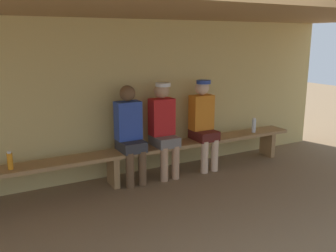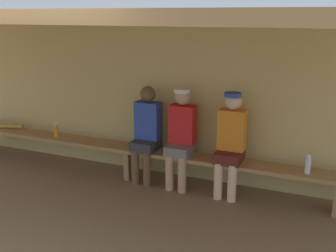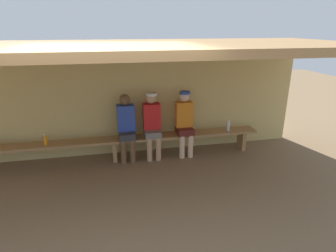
% 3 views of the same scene
% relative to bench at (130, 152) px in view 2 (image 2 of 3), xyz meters
% --- Properties ---
extents(ground_plane, '(24.00, 24.00, 0.00)m').
position_rel_bench_xyz_m(ground_plane, '(0.00, -1.55, -0.39)').
color(ground_plane, brown).
extents(back_wall, '(8.00, 0.20, 2.20)m').
position_rel_bench_xyz_m(back_wall, '(0.00, 0.45, 0.71)').
color(back_wall, tan).
rests_on(back_wall, ground).
extents(dugout_roof, '(8.00, 2.80, 0.12)m').
position_rel_bench_xyz_m(dugout_roof, '(0.00, -0.85, 1.87)').
color(dugout_roof, '#9E7547').
rests_on(dugout_roof, back_wall).
extents(bench, '(6.00, 0.36, 0.46)m').
position_rel_bench_xyz_m(bench, '(0.00, 0.00, 0.00)').
color(bench, '#9E7547').
rests_on(bench, ground).
extents(player_middle, '(0.34, 0.42, 1.34)m').
position_rel_bench_xyz_m(player_middle, '(0.26, 0.00, 0.34)').
color(player_middle, '#333338').
rests_on(player_middle, ground).
extents(player_in_white, '(0.34, 0.42, 1.34)m').
position_rel_bench_xyz_m(player_in_white, '(0.77, 0.00, 0.36)').
color(player_in_white, slate).
rests_on(player_in_white, ground).
extents(player_with_sunglasses, '(0.34, 0.42, 1.34)m').
position_rel_bench_xyz_m(player_with_sunglasses, '(1.44, 0.00, 0.36)').
color(player_with_sunglasses, '#591E19').
rests_on(player_with_sunglasses, ground).
extents(water_bottle_blue, '(0.06, 0.06, 0.22)m').
position_rel_bench_xyz_m(water_bottle_blue, '(-1.26, -0.03, 0.18)').
color(water_bottle_blue, orange).
rests_on(water_bottle_blue, bench).
extents(water_bottle_clear, '(0.07, 0.07, 0.24)m').
position_rel_bench_xyz_m(water_bottle_clear, '(2.39, -0.04, 0.19)').
color(water_bottle_clear, silver).
rests_on(water_bottle_clear, bench).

